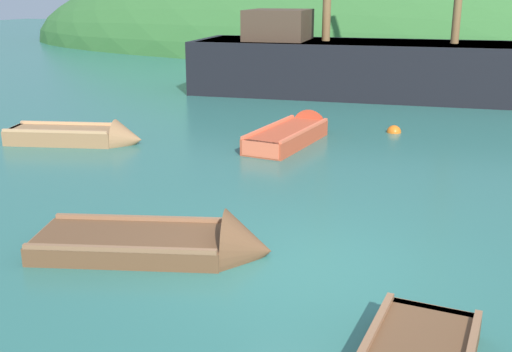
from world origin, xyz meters
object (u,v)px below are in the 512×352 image
Objects in this scene: rowboat_center at (177,248)px; rowboat_outer_left at (83,138)px; buoy_orange at (394,132)px; sailing_ship at (376,75)px; rowboat_portside at (295,135)px.

rowboat_center is 7.54m from rowboat_outer_left.
sailing_ship is at bearing 107.01° from buoy_orange.
sailing_ship is 15.28m from rowboat_center.
rowboat_center is at bearing -58.76° from rowboat_outer_left.
rowboat_portside is 5.41m from rowboat_outer_left.
rowboat_center reaches higher than rowboat_outer_left.
sailing_ship is at bearing 1.35° from rowboat_portside.
buoy_orange is (7.03, 4.30, -0.13)m from rowboat_outer_left.
rowboat_center is 1.04× the size of rowboat_outer_left.
sailing_ship reaches higher than rowboat_center.
rowboat_outer_left is 9.04× the size of buoy_orange.
rowboat_center reaches higher than rowboat_portside.
sailing_ship is 4.36× the size of rowboat_portside.
sailing_ship reaches higher than rowboat_portside.
rowboat_center is at bearing -96.28° from sailing_ship.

